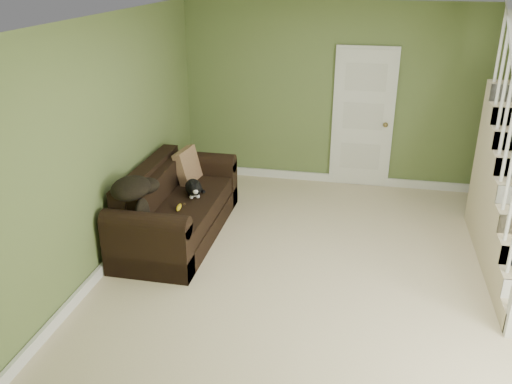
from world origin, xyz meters
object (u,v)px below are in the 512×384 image
at_px(side_table, 178,188).
at_px(banana, 179,207).
at_px(sofa, 175,210).
at_px(cat, 193,188).

xyz_separation_m(side_table, banana, (0.37, -0.99, 0.20)).
height_order(sofa, side_table, sofa).
bearing_deg(sofa, banana, -59.52).
xyz_separation_m(sofa, banana, (0.15, -0.26, 0.16)).
bearing_deg(side_table, cat, -55.02).
bearing_deg(banana, side_table, 103.14).
relative_size(sofa, cat, 4.18).
bearing_deg(cat, side_table, 100.78).
relative_size(side_table, banana, 4.35).
xyz_separation_m(sofa, cat, (0.19, 0.15, 0.24)).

